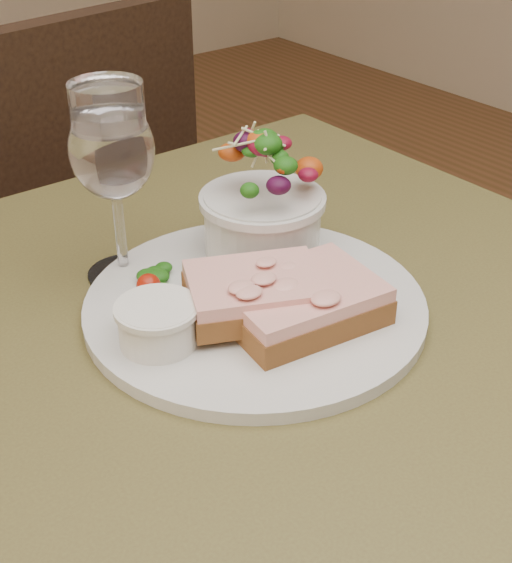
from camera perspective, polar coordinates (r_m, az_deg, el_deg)
cafe_table at (r=0.73m, az=-0.01°, el=-10.89°), size 0.80×0.80×0.75m
chair_far at (r=1.48m, az=-14.75°, el=-4.32°), size 0.48×0.48×0.90m
dinner_plate at (r=0.70m, az=-0.07°, el=-1.72°), size 0.30×0.30×0.01m
sandwich_front at (r=0.66m, az=3.32°, el=-1.46°), size 0.14×0.11×0.03m
sandwich_back at (r=0.66m, az=-0.04°, el=-0.83°), size 0.14×0.12×0.03m
ramekin at (r=0.64m, az=-7.16°, el=-2.96°), size 0.06×0.06×0.04m
salad_bowl at (r=0.74m, az=0.47°, el=6.19°), size 0.11×0.11×0.13m
garnish at (r=0.71m, az=-7.41°, el=-0.05°), size 0.05×0.04×0.02m
wine_glass at (r=0.71m, az=-10.41°, el=8.98°), size 0.08×0.08×0.18m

